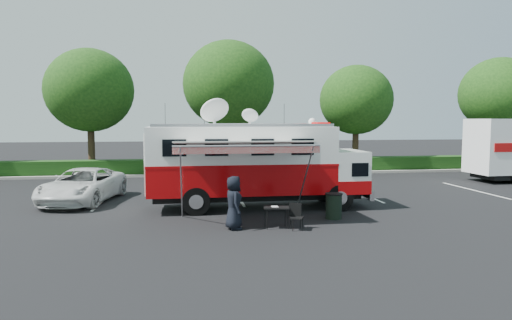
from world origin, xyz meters
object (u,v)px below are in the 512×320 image
Objects in this scene: white_suv at (83,202)px; folding_table at (276,208)px; command_truck at (256,164)px; trash_bin at (334,206)px.

white_suv is 9.44m from folding_table.
folding_table is at bearing -87.27° from command_truck.
trash_bin is at bearing -43.93° from command_truck.
trash_bin is (9.67, -4.81, 0.46)m from white_suv.
command_truck is at bearing -7.79° from white_suv.
white_suv is at bearing 141.39° from folding_table.
white_suv is at bearing 161.32° from command_truck.
trash_bin is (2.30, 1.07, -0.19)m from folding_table.
white_suv is at bearing 153.54° from trash_bin.
command_truck is at bearing 136.07° from trash_bin.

